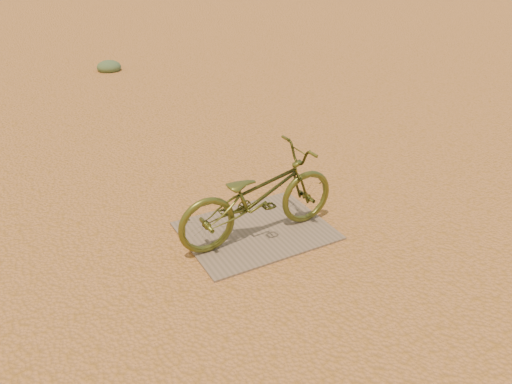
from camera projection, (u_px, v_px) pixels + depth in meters
ground at (221, 237)px, 5.03m from camera, size 120.00×120.00×0.00m
plywood_board at (256, 231)px, 5.12m from camera, size 1.45×1.13×0.02m
bicycle at (258, 196)px, 4.82m from camera, size 1.71×0.64×0.89m
kale_b at (109, 71)px, 10.92m from camera, size 0.52×0.52×0.29m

